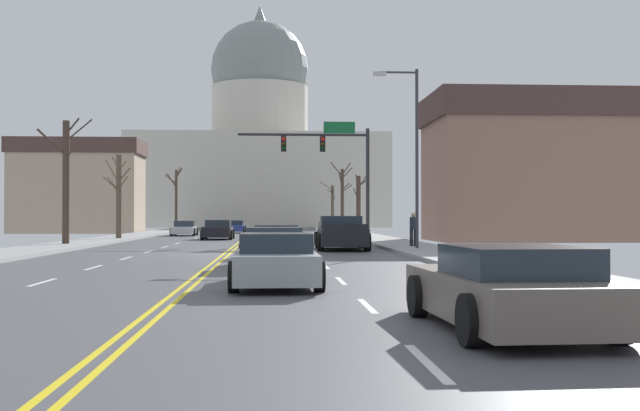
% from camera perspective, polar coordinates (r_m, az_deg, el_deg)
% --- Properties ---
extents(ground, '(20.00, 180.00, 0.20)m').
position_cam_1_polar(ground, '(32.37, -6.81, -3.48)').
color(ground, '#4C4C51').
extents(signal_gantry, '(7.91, 0.41, 7.09)m').
position_cam_1_polar(signal_gantry, '(46.93, 0.87, 3.66)').
color(signal_gantry, '#28282D').
rests_on(signal_gantry, ground).
extents(street_lamp_right, '(2.00, 0.24, 7.87)m').
position_cam_1_polar(street_lamp_right, '(34.53, 6.70, 4.58)').
color(street_lamp_right, '#333338').
rests_on(street_lamp_right, ground).
extents(capitol_building, '(35.26, 24.00, 32.37)m').
position_cam_1_polar(capitol_building, '(114.10, -4.43, 3.73)').
color(capitol_building, beige).
rests_on(capitol_building, ground).
extents(sedan_near_00, '(2.08, 4.28, 1.25)m').
position_cam_1_polar(sedan_near_00, '(43.36, 1.04, -2.03)').
color(sedan_near_00, silver).
rests_on(sedan_near_00, ground).
extents(pickup_truck_near_01, '(2.45, 5.70, 1.55)m').
position_cam_1_polar(pickup_truck_near_01, '(36.05, 1.59, -2.11)').
color(pickup_truck_near_01, black).
rests_on(pickup_truck_near_01, ground).
extents(sedan_near_02, '(2.04, 4.36, 1.21)m').
position_cam_1_polar(sedan_near_02, '(29.68, -3.23, -2.65)').
color(sedan_near_02, silver).
rests_on(sedan_near_02, ground).
extents(sedan_near_03, '(2.18, 4.57, 1.21)m').
position_cam_1_polar(sedan_near_03, '(23.57, -3.49, -3.14)').
color(sedan_near_03, silver).
rests_on(sedan_near_03, ground).
extents(sedan_near_04, '(1.99, 4.39, 1.18)m').
position_cam_1_polar(sedan_near_04, '(17.21, -3.25, -4.09)').
color(sedan_near_04, '#9EA3A8').
rests_on(sedan_near_04, ground).
extents(sedan_near_05, '(2.18, 4.58, 1.15)m').
position_cam_1_polar(sedan_near_05, '(10.97, 13.58, -6.00)').
color(sedan_near_05, '#6B6056').
rests_on(sedan_near_05, ground).
extents(sedan_oncoming_00, '(2.06, 4.31, 1.28)m').
position_cam_1_polar(sedan_oncoming_00, '(52.34, -7.47, -1.80)').
color(sedan_oncoming_00, black).
rests_on(sedan_oncoming_00, ground).
extents(sedan_oncoming_01, '(1.98, 4.26, 1.17)m').
position_cam_1_polar(sedan_oncoming_01, '(62.25, -9.88, -1.69)').
color(sedan_oncoming_01, silver).
rests_on(sedan_oncoming_01, ground).
extents(sedan_oncoming_02, '(2.03, 4.43, 1.15)m').
position_cam_1_polar(sedan_oncoming_02, '(71.38, -6.27, -1.57)').
color(sedan_oncoming_02, navy).
rests_on(sedan_oncoming_02, ground).
extents(flank_building_00, '(11.51, 6.39, 8.43)m').
position_cam_1_polar(flank_building_00, '(73.85, -17.26, 1.37)').
color(flank_building_00, tan).
rests_on(flank_building_00, ground).
extents(flank_building_01, '(13.36, 8.10, 9.06)m').
position_cam_1_polar(flank_building_01, '(50.43, 15.44, 2.71)').
color(flank_building_01, '#8C6656').
rests_on(flank_building_01, ground).
extents(bare_tree_00, '(1.50, 2.78, 5.12)m').
position_cam_1_polar(bare_tree_00, '(64.79, 2.84, 0.26)').
color(bare_tree_00, '#423328').
rests_on(bare_tree_00, ground).
extents(bare_tree_01, '(2.50, 1.65, 6.49)m').
position_cam_1_polar(bare_tree_01, '(41.91, -18.09, 1.85)').
color(bare_tree_01, '#423328').
rests_on(bare_tree_01, ground).
extents(bare_tree_02, '(1.80, 2.04, 5.30)m').
position_cam_1_polar(bare_tree_02, '(86.57, 0.91, 0.02)').
color(bare_tree_02, brown).
rests_on(bare_tree_02, ground).
extents(bare_tree_03, '(1.90, 1.60, 6.62)m').
position_cam_1_polar(bare_tree_03, '(83.27, -10.50, 0.63)').
color(bare_tree_03, '#4C3D2D').
rests_on(bare_tree_03, ground).
extents(bare_tree_04, '(2.29, 1.35, 6.86)m').
position_cam_1_polar(bare_tree_04, '(79.16, 1.64, 0.65)').
color(bare_tree_04, '#423328').
rests_on(bare_tree_04, ground).
extents(bare_tree_05, '(1.79, 2.12, 5.32)m').
position_cam_1_polar(bare_tree_05, '(51.38, -14.51, 0.80)').
color(bare_tree_05, brown).
rests_on(bare_tree_05, ground).
extents(pedestrian_00, '(0.35, 0.34, 1.58)m').
position_cam_1_polar(pedestrian_00, '(36.74, 6.84, -1.60)').
color(pedestrian_00, black).
rests_on(pedestrian_00, ground).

